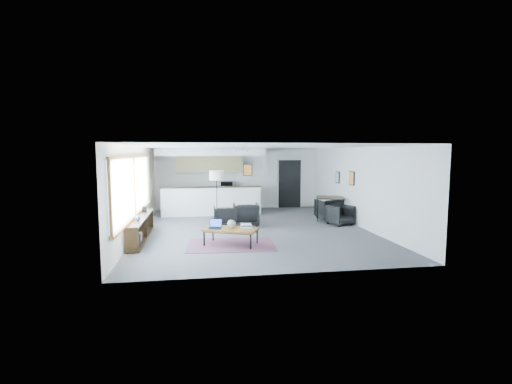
{
  "coord_description": "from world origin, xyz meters",
  "views": [
    {
      "loc": [
        -1.71,
        -11.51,
        2.4
      ],
      "look_at": [
        0.17,
        0.4,
        1.14
      ],
      "focal_mm": 26.0,
      "sensor_mm": 36.0,
      "label": 1
    }
  ],
  "objects": [
    {
      "name": "kitchenette",
      "position": [
        -1.2,
        3.71,
        1.38
      ],
      "size": [
        4.2,
        1.96,
        2.6
      ],
      "color": "white",
      "rests_on": "floor"
    },
    {
      "name": "book_stack",
      "position": [
        -0.47,
        -1.95,
        0.49
      ],
      "size": [
        0.35,
        0.29,
        0.1
      ],
      "rotation": [
        0.0,
        0.0,
        -0.1
      ],
      "color": "silver",
      "rests_on": "coffee_table"
    },
    {
      "name": "microwave",
      "position": [
        -0.51,
        4.15,
        1.1
      ],
      "size": [
        0.5,
        0.29,
        0.33
      ],
      "primitive_type": "imported",
      "rotation": [
        0.0,
        0.0,
        -0.03
      ],
      "color": "black",
      "rests_on": "kitchenette"
    },
    {
      "name": "console",
      "position": [
        -3.3,
        -1.05,
        0.33
      ],
      "size": [
        0.35,
        3.0,
        0.8
      ],
      "color": "black",
      "rests_on": "floor"
    },
    {
      "name": "doorway",
      "position": [
        2.3,
        4.42,
        1.07
      ],
      "size": [
        1.1,
        0.12,
        2.15
      ],
      "color": "black",
      "rests_on": "room"
    },
    {
      "name": "window",
      "position": [
        -3.46,
        -0.9,
        1.46
      ],
      "size": [
        0.1,
        5.95,
        1.66
      ],
      "color": "#8CBFFF",
      "rests_on": "room"
    },
    {
      "name": "dining_chair_near",
      "position": [
        3.0,
        0.21,
        0.31
      ],
      "size": [
        0.77,
        0.75,
        0.63
      ],
      "primitive_type": "imported",
      "rotation": [
        0.0,
        0.0,
        0.36
      ],
      "color": "black",
      "rests_on": "floor"
    },
    {
      "name": "wall_art_lower",
      "position": [
        3.47,
        0.4,
        1.55
      ],
      "size": [
        0.03,
        0.38,
        0.48
      ],
      "color": "black",
      "rests_on": "room"
    },
    {
      "name": "armchair_right",
      "position": [
        -0.17,
        0.43,
        0.42
      ],
      "size": [
        0.86,
        0.81,
        0.84
      ],
      "primitive_type": "imported",
      "rotation": [
        0.0,
        0.0,
        3.09
      ],
      "color": "black",
      "rests_on": "floor"
    },
    {
      "name": "kilim_rug",
      "position": [
        -0.87,
        -1.99,
        0.01
      ],
      "size": [
        2.35,
        1.69,
        0.01
      ],
      "rotation": [
        0.0,
        0.0,
        -0.07
      ],
      "color": "#512C3F",
      "rests_on": "floor"
    },
    {
      "name": "ceramic_pot",
      "position": [
        -0.86,
        -1.94,
        0.55
      ],
      "size": [
        0.22,
        0.22,
        0.22
      ],
      "rotation": [
        0.0,
        0.0,
        0.26
      ],
      "color": "gray",
      "rests_on": "coffee_table"
    },
    {
      "name": "laptop",
      "position": [
        -1.27,
        -1.89,
        0.51
      ],
      "size": [
        0.38,
        0.33,
        0.23
      ],
      "rotation": [
        0.0,
        0.0,
        -0.22
      ],
      "color": "black",
      "rests_on": "coffee_table"
    },
    {
      "name": "coffee_table",
      "position": [
        -0.87,
        -1.99,
        0.41
      ],
      "size": [
        1.54,
        1.22,
        0.44
      ],
      "rotation": [
        0.0,
        0.0,
        -0.42
      ],
      "color": "brown",
      "rests_on": "floor"
    },
    {
      "name": "dining_table",
      "position": [
        3.0,
        1.17,
        0.76
      ],
      "size": [
        1.25,
        1.25,
        0.83
      ],
      "rotation": [
        0.0,
        0.0,
        -0.32
      ],
      "color": "black",
      "rests_on": "floor"
    },
    {
      "name": "wall_art_upper",
      "position": [
        3.47,
        1.7,
        1.5
      ],
      "size": [
        0.03,
        0.34,
        0.44
      ],
      "color": "black",
      "rests_on": "room"
    },
    {
      "name": "floor_lamp",
      "position": [
        -1.05,
        1.7,
        1.55
      ],
      "size": [
        0.63,
        0.63,
        1.79
      ],
      "rotation": [
        0.0,
        0.0,
        -0.25
      ],
      "color": "black",
      "rests_on": "floor"
    },
    {
      "name": "room",
      "position": [
        0.0,
        0.0,
        1.3
      ],
      "size": [
        7.02,
        9.02,
        2.62
      ],
      "color": "#48484B",
      "rests_on": "ground"
    },
    {
      "name": "track_light",
      "position": [
        -0.59,
        2.2,
        2.53
      ],
      "size": [
        1.6,
        0.07,
        0.15
      ],
      "color": "silver",
      "rests_on": "room"
    },
    {
      "name": "dining_chair_far",
      "position": [
        3.0,
        1.32,
        0.34
      ],
      "size": [
        0.77,
        0.73,
        0.69
      ],
      "primitive_type": "imported",
      "rotation": [
        0.0,
        0.0,
        3.31
      ],
      "color": "black",
      "rests_on": "floor"
    },
    {
      "name": "coaster",
      "position": [
        -0.7,
        -2.23,
        0.45
      ],
      "size": [
        0.12,
        0.12,
        0.01
      ],
      "rotation": [
        0.0,
        0.0,
        0.12
      ],
      "color": "#E5590C",
      "rests_on": "coffee_table"
    },
    {
      "name": "armchair_left",
      "position": [
        -0.85,
        0.42,
        0.38
      ],
      "size": [
        0.75,
        0.71,
        0.75
      ],
      "primitive_type": "imported",
      "rotation": [
        0.0,
        0.0,
        3.11
      ],
      "color": "black",
      "rests_on": "floor"
    }
  ]
}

